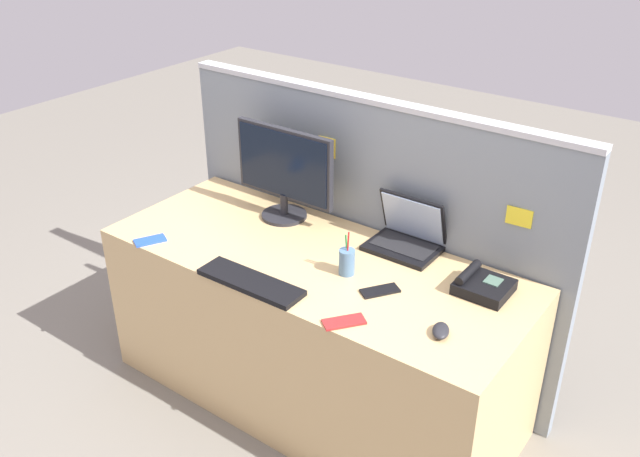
{
  "coord_description": "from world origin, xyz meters",
  "views": [
    {
      "loc": [
        1.5,
        -2.0,
        2.24
      ],
      "look_at": [
        0.0,
        0.05,
        0.88
      ],
      "focal_mm": 38.54,
      "sensor_mm": 36.0,
      "label": 1
    }
  ],
  "objects_px": {
    "desk_phone": "(482,285)",
    "desktop_monitor": "(284,170)",
    "computer_mouse_right_hand": "(441,331)",
    "cell_phone_black_slab": "(380,291)",
    "cell_phone_blue_case": "(150,240)",
    "laptop": "(407,235)",
    "keyboard_main": "(251,282)",
    "pen_cup": "(347,262)",
    "cell_phone_red_case": "(344,322)"
  },
  "relations": [
    {
      "from": "computer_mouse_right_hand",
      "to": "cell_phone_black_slab",
      "type": "height_order",
      "value": "computer_mouse_right_hand"
    },
    {
      "from": "desktop_monitor",
      "to": "laptop",
      "type": "relative_size",
      "value": 1.72
    },
    {
      "from": "cell_phone_blue_case",
      "to": "cell_phone_black_slab",
      "type": "bearing_deg",
      "value": 41.34
    },
    {
      "from": "desk_phone",
      "to": "pen_cup",
      "type": "relative_size",
      "value": 1.04
    },
    {
      "from": "keyboard_main",
      "to": "cell_phone_blue_case",
      "type": "xyz_separation_m",
      "value": [
        -0.59,
        0.0,
        -0.01
      ]
    },
    {
      "from": "keyboard_main",
      "to": "pen_cup",
      "type": "xyz_separation_m",
      "value": [
        0.26,
        0.29,
        0.05
      ]
    },
    {
      "from": "cell_phone_black_slab",
      "to": "cell_phone_blue_case",
      "type": "bearing_deg",
      "value": -131.66
    },
    {
      "from": "desktop_monitor",
      "to": "computer_mouse_right_hand",
      "type": "relative_size",
      "value": 5.25
    },
    {
      "from": "laptop",
      "to": "cell_phone_black_slab",
      "type": "distance_m",
      "value": 0.38
    },
    {
      "from": "computer_mouse_right_hand",
      "to": "cell_phone_blue_case",
      "type": "relative_size",
      "value": 0.73
    },
    {
      "from": "desktop_monitor",
      "to": "desk_phone",
      "type": "height_order",
      "value": "desktop_monitor"
    },
    {
      "from": "computer_mouse_right_hand",
      "to": "cell_phone_black_slab",
      "type": "distance_m",
      "value": 0.34
    },
    {
      "from": "desktop_monitor",
      "to": "computer_mouse_right_hand",
      "type": "height_order",
      "value": "desktop_monitor"
    },
    {
      "from": "desk_phone",
      "to": "desktop_monitor",
      "type": "bearing_deg",
      "value": 177.14
    },
    {
      "from": "desk_phone",
      "to": "cell_phone_black_slab",
      "type": "bearing_deg",
      "value": -143.3
    },
    {
      "from": "pen_cup",
      "to": "cell_phone_red_case",
      "type": "relative_size",
      "value": 1.24
    },
    {
      "from": "desktop_monitor",
      "to": "cell_phone_blue_case",
      "type": "height_order",
      "value": "desktop_monitor"
    },
    {
      "from": "keyboard_main",
      "to": "pen_cup",
      "type": "relative_size",
      "value": 2.38
    },
    {
      "from": "desk_phone",
      "to": "computer_mouse_right_hand",
      "type": "relative_size",
      "value": 2.01
    },
    {
      "from": "desktop_monitor",
      "to": "cell_phone_blue_case",
      "type": "relative_size",
      "value": 3.85
    },
    {
      "from": "laptop",
      "to": "pen_cup",
      "type": "height_order",
      "value": "laptop"
    },
    {
      "from": "keyboard_main",
      "to": "pen_cup",
      "type": "distance_m",
      "value": 0.39
    },
    {
      "from": "desktop_monitor",
      "to": "pen_cup",
      "type": "xyz_separation_m",
      "value": [
        0.52,
        -0.25,
        -0.18
      ]
    },
    {
      "from": "laptop",
      "to": "desktop_monitor",
      "type": "bearing_deg",
      "value": -172.55
    },
    {
      "from": "cell_phone_red_case",
      "to": "cell_phone_black_slab",
      "type": "bearing_deg",
      "value": 128.01
    },
    {
      "from": "desktop_monitor",
      "to": "computer_mouse_right_hand",
      "type": "distance_m",
      "value": 1.12
    },
    {
      "from": "desk_phone",
      "to": "pen_cup",
      "type": "distance_m",
      "value": 0.54
    },
    {
      "from": "desk_phone",
      "to": "keyboard_main",
      "type": "bearing_deg",
      "value": -146.91
    },
    {
      "from": "desktop_monitor",
      "to": "cell_phone_blue_case",
      "type": "xyz_separation_m",
      "value": [
        -0.33,
        -0.55,
        -0.23
      ]
    },
    {
      "from": "pen_cup",
      "to": "cell_phone_black_slab",
      "type": "relative_size",
      "value": 1.27
    },
    {
      "from": "laptop",
      "to": "cell_phone_red_case",
      "type": "distance_m",
      "value": 0.63
    },
    {
      "from": "laptop",
      "to": "keyboard_main",
      "type": "xyz_separation_m",
      "value": [
        -0.35,
        -0.63,
        -0.05
      ]
    },
    {
      "from": "computer_mouse_right_hand",
      "to": "cell_phone_red_case",
      "type": "distance_m",
      "value": 0.35
    },
    {
      "from": "desktop_monitor",
      "to": "pen_cup",
      "type": "distance_m",
      "value": 0.61
    },
    {
      "from": "desktop_monitor",
      "to": "laptop",
      "type": "height_order",
      "value": "desktop_monitor"
    },
    {
      "from": "keyboard_main",
      "to": "cell_phone_blue_case",
      "type": "relative_size",
      "value": 3.36
    },
    {
      "from": "cell_phone_black_slab",
      "to": "keyboard_main",
      "type": "bearing_deg",
      "value": -115.3
    },
    {
      "from": "desktop_monitor",
      "to": "cell_phone_black_slab",
      "type": "distance_m",
      "value": 0.8
    },
    {
      "from": "keyboard_main",
      "to": "desk_phone",
      "type": "bearing_deg",
      "value": 32.08
    },
    {
      "from": "desktop_monitor",
      "to": "cell_phone_black_slab",
      "type": "height_order",
      "value": "desktop_monitor"
    },
    {
      "from": "desk_phone",
      "to": "computer_mouse_right_hand",
      "type": "bearing_deg",
      "value": -90.15
    },
    {
      "from": "pen_cup",
      "to": "laptop",
      "type": "bearing_deg",
      "value": 75.15
    },
    {
      "from": "desk_phone",
      "to": "keyboard_main",
      "type": "relative_size",
      "value": 0.44
    },
    {
      "from": "desktop_monitor",
      "to": "cell_phone_red_case",
      "type": "height_order",
      "value": "desktop_monitor"
    },
    {
      "from": "laptop",
      "to": "keyboard_main",
      "type": "height_order",
      "value": "laptop"
    },
    {
      "from": "desk_phone",
      "to": "cell_phone_black_slab",
      "type": "distance_m",
      "value": 0.4
    },
    {
      "from": "desktop_monitor",
      "to": "laptop",
      "type": "xyz_separation_m",
      "value": [
        0.61,
        0.08,
        -0.18
      ]
    },
    {
      "from": "cell_phone_black_slab",
      "to": "desk_phone",
      "type": "bearing_deg",
      "value": 71.11
    },
    {
      "from": "desktop_monitor",
      "to": "desk_phone",
      "type": "bearing_deg",
      "value": -2.86
    },
    {
      "from": "desk_phone",
      "to": "cell_phone_black_slab",
      "type": "relative_size",
      "value": 1.32
    }
  ]
}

